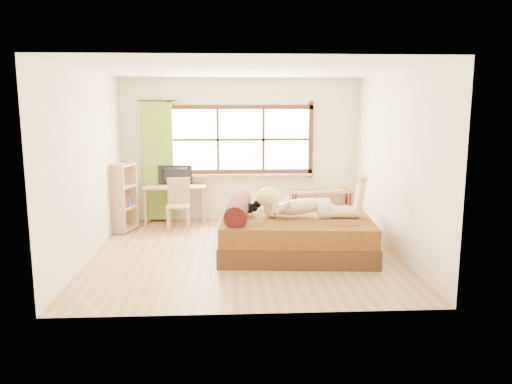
{
  "coord_description": "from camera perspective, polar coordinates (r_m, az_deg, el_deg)",
  "views": [
    {
      "loc": [
        -0.21,
        -7.28,
        2.21
      ],
      "look_at": [
        0.19,
        0.2,
        0.89
      ],
      "focal_mm": 35.0,
      "sensor_mm": 36.0,
      "label": 1
    }
  ],
  "objects": [
    {
      "name": "desk",
      "position": [
        9.42,
        -9.24,
        0.17
      ],
      "size": [
        1.17,
        0.56,
        0.72
      ],
      "rotation": [
        0.0,
        0.0,
        0.02
      ],
      "color": "#A67A5A",
      "rests_on": "floor"
    },
    {
      "name": "pipe_shelf",
      "position": [
        9.68,
        7.58,
        -0.74
      ],
      "size": [
        1.17,
        0.36,
        0.66
      ],
      "rotation": [
        0.0,
        0.0,
        0.06
      ],
      "color": "#A67A5A",
      "rests_on": "floor"
    },
    {
      "name": "bed",
      "position": [
        7.57,
        4.16,
        -4.66
      ],
      "size": [
        2.37,
        1.96,
        0.85
      ],
      "rotation": [
        0.0,
        0.0,
        -0.08
      ],
      "color": "#382410",
      "rests_on": "floor"
    },
    {
      "name": "book",
      "position": [
        9.69,
        8.7,
        0.22
      ],
      "size": [
        0.19,
        0.25,
        0.02
      ],
      "primitive_type": "imported",
      "rotation": [
        0.0,
        0.0,
        0.06
      ],
      "color": "gray",
      "rests_on": "pipe_shelf"
    },
    {
      "name": "bookshelf",
      "position": [
        9.02,
        -14.93,
        -0.56
      ],
      "size": [
        0.42,
        0.58,
        1.21
      ],
      "rotation": [
        0.0,
        0.0,
        -0.26
      ],
      "color": "#A67A5A",
      "rests_on": "floor"
    },
    {
      "name": "woman",
      "position": [
        7.42,
        5.84,
        -0.33
      ],
      "size": [
        1.59,
        0.57,
        0.67
      ],
      "primitive_type": null,
      "rotation": [
        0.0,
        0.0,
        -0.08
      ],
      "color": "#DFB290",
      "rests_on": "bed"
    },
    {
      "name": "window",
      "position": [
        9.53,
        -1.76,
        5.75
      ],
      "size": [
        2.8,
        0.16,
        1.46
      ],
      "color": "#FFEDBF",
      "rests_on": "wall_back"
    },
    {
      "name": "ceiling",
      "position": [
        7.3,
        -1.41,
        13.82
      ],
      "size": [
        4.5,
        4.5,
        0.0
      ],
      "primitive_type": "plane",
      "rotation": [
        3.14,
        0.0,
        0.0
      ],
      "color": "white",
      "rests_on": "wall_back"
    },
    {
      "name": "wall_front",
      "position": [
        5.11,
        -0.63,
        0.27
      ],
      "size": [
        4.5,
        0.0,
        4.5
      ],
      "primitive_type": "plane",
      "rotation": [
        -1.57,
        0.0,
        0.0
      ],
      "color": "silver",
      "rests_on": "floor"
    },
    {
      "name": "wall_right",
      "position": [
        7.73,
        15.57,
        3.22
      ],
      "size": [
        0.0,
        4.5,
        4.5
      ],
      "primitive_type": "plane",
      "rotation": [
        1.57,
        0.0,
        -1.57
      ],
      "color": "silver",
      "rests_on": "floor"
    },
    {
      "name": "kitten",
      "position": [
        7.52,
        -0.93,
        -1.69
      ],
      "size": [
        0.34,
        0.16,
        0.27
      ],
      "primitive_type": null,
      "rotation": [
        0.0,
        0.0,
        -0.08
      ],
      "color": "black",
      "rests_on": "bed"
    },
    {
      "name": "wall_left",
      "position": [
        7.61,
        -18.58,
        2.96
      ],
      "size": [
        0.0,
        4.5,
        4.5
      ],
      "primitive_type": "plane",
      "rotation": [
        1.57,
        0.0,
        1.57
      ],
      "color": "silver",
      "rests_on": "floor"
    },
    {
      "name": "floor",
      "position": [
        7.61,
        -1.32,
        -6.91
      ],
      "size": [
        4.5,
        4.5,
        0.0
      ],
      "primitive_type": "plane",
      "color": "#9E754C",
      "rests_on": "ground"
    },
    {
      "name": "monitor",
      "position": [
        9.43,
        -9.25,
        1.88
      ],
      "size": [
        0.63,
        0.1,
        0.36
      ],
      "primitive_type": "imported",
      "rotation": [
        0.0,
        0.0,
        3.16
      ],
      "color": "black",
      "rests_on": "desk"
    },
    {
      "name": "wall_back",
      "position": [
        9.57,
        -1.76,
        4.81
      ],
      "size": [
        4.5,
        0.0,
        4.5
      ],
      "primitive_type": "plane",
      "rotation": [
        1.57,
        0.0,
        0.0
      ],
      "color": "silver",
      "rests_on": "floor"
    },
    {
      "name": "cup",
      "position": [
        9.6,
        5.78,
        0.41
      ],
      "size": [
        0.12,
        0.12,
        0.09
      ],
      "primitive_type": "imported",
      "rotation": [
        0.0,
        0.0,
        0.06
      ],
      "color": "gray",
      "rests_on": "pipe_shelf"
    },
    {
      "name": "curtain",
      "position": [
        9.56,
        -11.08,
        3.43
      ],
      "size": [
        0.55,
        0.1,
        2.2
      ],
      "primitive_type": "cube",
      "color": "#4D7C21",
      "rests_on": "wall_back"
    },
    {
      "name": "chair",
      "position": [
        9.07,
        -8.84,
        -0.99
      ],
      "size": [
        0.41,
        0.41,
        0.91
      ],
      "rotation": [
        0.0,
        0.0,
        0.02
      ],
      "color": "#A67A5A",
      "rests_on": "floor"
    }
  ]
}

